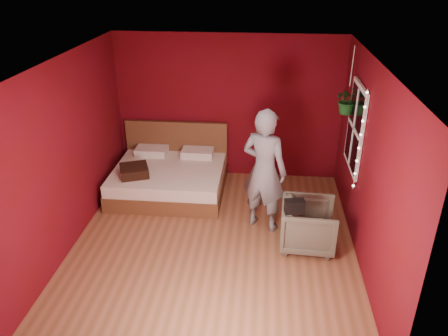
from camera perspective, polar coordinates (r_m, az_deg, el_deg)
The scene contains 10 objects.
floor at distance 6.43m, azimuth -1.29°, elevation -9.61°, with size 4.50×4.50×0.00m, color brown.
room_walls at distance 5.62m, azimuth -1.46°, elevation 4.45°, with size 4.04×4.54×2.62m.
window at distance 6.62m, azimuth 16.75°, elevation 5.06°, with size 0.05×0.97×1.27m.
fairy_lights at distance 6.14m, azimuth 17.33°, elevation 3.33°, with size 0.04×0.04×1.45m.
bed at distance 7.70m, azimuth -7.05°, elevation -1.06°, with size 1.88×1.60×1.03m.
person at distance 6.34m, azimuth 5.28°, elevation -0.37°, with size 0.68×0.45×1.88m, color slate.
armchair at distance 6.28m, azimuth 10.95°, elevation -7.32°, with size 0.74×0.76×0.69m, color #5C5A49.
handbag at distance 5.82m, azimuth 9.20°, elevation -4.97°, with size 0.26×0.13×0.18m, color black.
throw_pillow at distance 7.35m, azimuth -11.65°, elevation -0.36°, with size 0.44×0.44×0.16m, color black.
hanging_plant at distance 6.83m, azimuth 15.88°, elevation 8.53°, with size 0.44×0.40×1.01m.
Camera 1 is at (0.65, -5.19, 3.74)m, focal length 35.00 mm.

